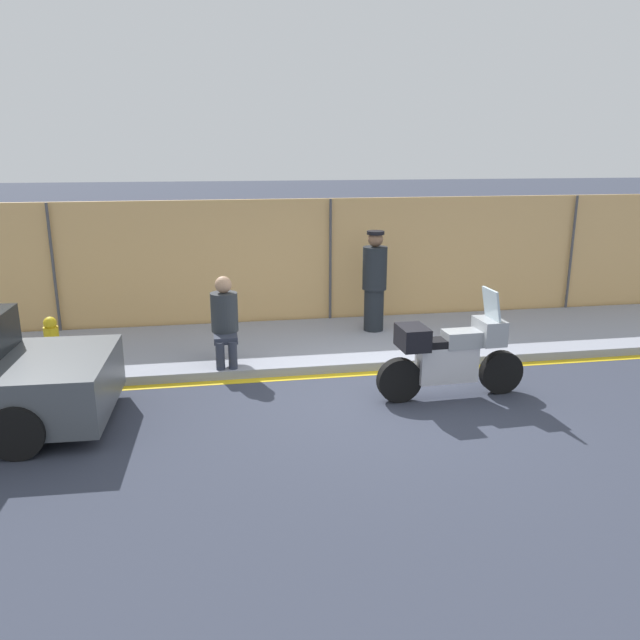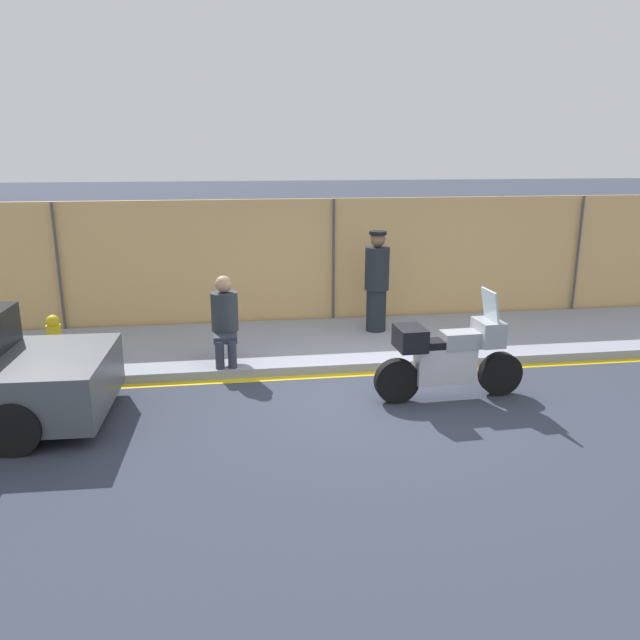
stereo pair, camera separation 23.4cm
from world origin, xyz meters
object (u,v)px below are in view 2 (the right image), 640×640
Objects in this scene: officer_standing at (377,281)px; person_seated_on_curb at (225,315)px; motorcycle at (449,356)px; fire_hydrant at (54,337)px.

person_seated_on_curb is (-2.68, -1.29, -0.18)m from officer_standing.
person_seated_on_curb is (-2.99, 1.65, 0.25)m from motorcycle.
motorcycle is 1.59× the size of person_seated_on_curb.
motorcycle is 2.99m from officer_standing.
officer_standing is (-0.31, 2.94, 0.44)m from motorcycle.
officer_standing is 2.57× the size of fire_hydrant.
person_seated_on_curb reaches higher than fire_hydrant.
fire_hydrant is at bearing 169.28° from person_seated_on_curb.
officer_standing reaches higher than person_seated_on_curb.
officer_standing is at bearing 25.64° from person_seated_on_curb.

